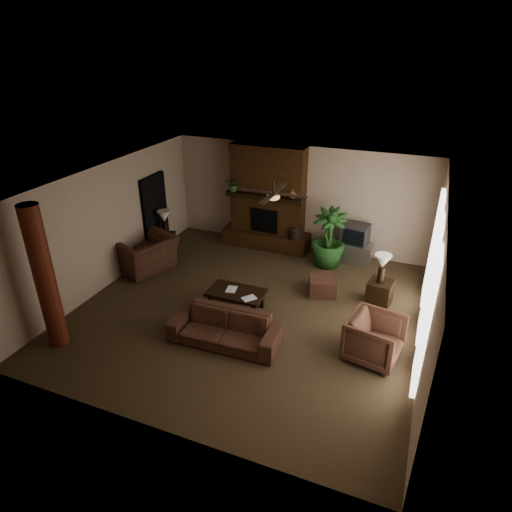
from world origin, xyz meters
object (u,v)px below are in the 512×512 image
at_px(log_column, 45,278).
at_px(sofa, 225,324).
at_px(floor_plant, 327,250).
at_px(side_table_right, 380,293).
at_px(armchair_right, 375,337).
at_px(coffee_table, 236,294).
at_px(armchair_left, 145,248).
at_px(lamp_right, 383,263).
at_px(ottoman, 323,285).
at_px(lamp_left, 164,218).
at_px(tv_stand, 356,252).
at_px(side_table_left, 166,244).
at_px(floor_vase, 295,239).

height_order(log_column, sofa, log_column).
bearing_deg(floor_plant, sofa, -105.11).
xyz_separation_m(sofa, side_table_right, (2.54, 2.49, -0.14)).
distance_m(armchair_right, coffee_table, 3.03).
distance_m(log_column, sofa, 3.34).
xyz_separation_m(armchair_left, armchair_right, (5.79, -1.37, -0.11)).
xyz_separation_m(coffee_table, side_table_right, (2.82, 1.34, -0.10)).
bearing_deg(lamp_right, ottoman, -179.55).
relative_size(floor_plant, lamp_right, 2.33).
distance_m(log_column, side_table_right, 6.71).
relative_size(log_column, ottoman, 4.67).
relative_size(coffee_table, lamp_left, 1.85).
bearing_deg(ottoman, lamp_left, 173.26).
relative_size(coffee_table, tv_stand, 1.41).
relative_size(log_column, lamp_left, 4.31).
height_order(armchair_right, lamp_right, lamp_right).
relative_size(armchair_right, ottoman, 1.56).
relative_size(armchair_right, lamp_right, 1.44).
bearing_deg(side_table_right, floor_plant, 137.54).
bearing_deg(armchair_left, armchair_right, 96.72).
xyz_separation_m(armchair_left, lamp_left, (-0.06, 1.04, 0.42)).
distance_m(armchair_right, side_table_left, 6.31).
xyz_separation_m(coffee_table, ottoman, (1.56, 1.31, -0.17)).
bearing_deg(floor_plant, side_table_right, -42.46).
bearing_deg(armchair_right, floor_plant, 36.97).
bearing_deg(log_column, armchair_right, 17.30).
relative_size(floor_plant, lamp_left, 2.33).
distance_m(armchair_left, side_table_left, 1.03).
distance_m(side_table_left, lamp_left, 0.73).
bearing_deg(armchair_right, tv_stand, 25.31).
bearing_deg(sofa, floor_plant, 72.78).
relative_size(armchair_left, ottoman, 2.23).
relative_size(armchair_right, floor_vase, 1.22).
relative_size(tv_stand, lamp_right, 1.31).
distance_m(log_column, lamp_left, 4.19).
xyz_separation_m(coffee_table, tv_stand, (1.96, 3.22, -0.12)).
xyz_separation_m(coffee_table, lamp_left, (-2.88, 1.84, 0.63)).
relative_size(tv_stand, side_table_right, 1.55).
relative_size(sofa, armchair_left, 1.59).
bearing_deg(lamp_right, floor_vase, 144.30).
distance_m(coffee_table, side_table_right, 3.13).
distance_m(log_column, ottoman, 5.72).
distance_m(coffee_table, floor_vase, 3.09).
distance_m(ottoman, side_table_left, 4.47).
height_order(ottoman, side_table_left, side_table_left).
distance_m(armchair_right, lamp_right, 1.97).
xyz_separation_m(sofa, lamp_left, (-3.16, 2.98, 0.59)).
distance_m(armchair_left, side_table_right, 5.68).
xyz_separation_m(armchair_right, side_table_right, (-0.15, 1.91, -0.19)).
bearing_deg(tv_stand, armchair_left, -148.38).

